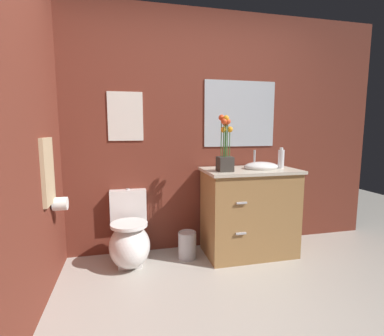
% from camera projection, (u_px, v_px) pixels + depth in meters
% --- Properties ---
extents(wall_back, '(3.96, 0.05, 2.50)m').
position_uv_depth(wall_back, '(208.00, 133.00, 3.07)').
color(wall_back, maroon).
rests_on(wall_back, ground_plane).
extents(wall_left, '(0.05, 4.44, 2.50)m').
position_uv_depth(wall_left, '(12.00, 136.00, 1.63)').
color(wall_left, maroon).
rests_on(wall_left, ground_plane).
extents(toilet, '(0.38, 0.59, 0.69)m').
position_uv_depth(toilet, '(129.00, 240.00, 2.72)').
color(toilet, white).
rests_on(toilet, ground_plane).
extents(vanity_cabinet, '(0.94, 0.56, 1.07)m').
position_uv_depth(vanity_cabinet, '(249.00, 210.00, 2.94)').
color(vanity_cabinet, '#9E7242').
rests_on(vanity_cabinet, ground_plane).
extents(flower_vase, '(0.14, 0.14, 0.53)m').
position_uv_depth(flower_vase, '(225.00, 150.00, 2.70)').
color(flower_vase, '#38332D').
rests_on(flower_vase, vanity_cabinet).
extents(soap_bottle, '(0.06, 0.06, 0.22)m').
position_uv_depth(soap_bottle, '(281.00, 159.00, 2.92)').
color(soap_bottle, white).
rests_on(soap_bottle, vanity_cabinet).
extents(trash_bin, '(0.18, 0.18, 0.27)m').
position_uv_depth(trash_bin, '(187.00, 245.00, 2.86)').
color(trash_bin, '#B7B7BC').
rests_on(trash_bin, ground_plane).
extents(wall_poster, '(0.34, 0.01, 0.48)m').
position_uv_depth(wall_poster, '(125.00, 116.00, 2.82)').
color(wall_poster, silver).
extents(wall_mirror, '(0.80, 0.01, 0.70)m').
position_uv_depth(wall_mirror, '(240.00, 114.00, 3.09)').
color(wall_mirror, '#B2BCC6').
extents(hanging_towel, '(0.03, 0.28, 0.52)m').
position_uv_depth(hanging_towel, '(48.00, 171.00, 2.20)').
color(hanging_towel, tan).
extents(toilet_paper_roll, '(0.11, 0.11, 0.11)m').
position_uv_depth(toilet_paper_roll, '(60.00, 204.00, 2.35)').
color(toilet_paper_roll, white).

